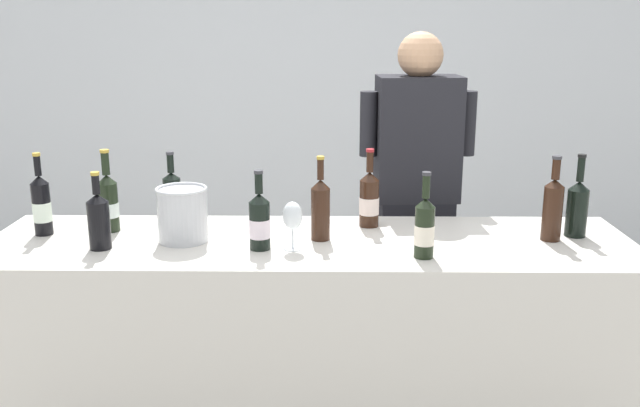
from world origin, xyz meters
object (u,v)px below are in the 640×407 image
Objects in this scene: wine_bottle_3 at (320,208)px; wine_bottle_9 at (99,220)px; wine_bottle_6 at (42,205)px; wine_glass at (292,218)px; wine_bottle_0 at (108,202)px; wine_bottle_5 at (369,199)px; wine_bottle_4 at (425,228)px; wine_bottle_1 at (260,221)px; wine_bottle_2 at (553,207)px; ice_bucket at (182,214)px; person_server at (415,216)px; wine_bottle_8 at (172,199)px; wine_bottle_7 at (577,207)px.

wine_bottle_3 is 0.84m from wine_bottle_9.
wine_bottle_6 reaches higher than wine_glass.
wine_bottle_0 is 0.79m from wine_glass.
wine_bottle_4 is at bearing -65.82° from wine_bottle_5.
wine_bottle_1 is 0.95× the size of wine_bottle_4.
wine_bottle_1 is at bearing -173.78° from wine_bottle_2.
wine_glass is (-0.48, 0.09, 0.01)m from wine_bottle_4.
person_server is at bearing 32.18° from ice_bucket.
wine_bottle_8 is (-0.40, 0.31, 0.01)m from wine_bottle_1.
wine_bottle_8 is 1.46× the size of ice_bucket.
wine_bottle_5 is at bearing 4.42° from wine_bottle_0.
wine_bottle_5 reaches higher than wine_glass.
wine_bottle_1 is 0.91× the size of wine_bottle_3.
wine_bottle_9 is at bearing -161.31° from ice_bucket.
wine_bottle_5 reaches higher than wine_bottle_1.
wine_bottle_7 is 1.06× the size of wine_bottle_8.
wine_bottle_5 is (0.20, 0.19, -0.01)m from wine_bottle_3.
wine_bottle_3 reaches higher than wine_bottle_9.
wine_glass is at bearing -134.60° from wine_bottle_5.
wine_bottle_3 is at bearing 151.26° from wine_bottle_4.
wine_bottle_8 is 1.16m from person_server.
wine_bottle_2 is 1.82× the size of wine_glass.
wine_bottle_0 reaches higher than wine_bottle_9.
wine_bottle_4 is at bearing -21.79° from wine_bottle_8.
wine_bottle_1 is 0.90× the size of wine_bottle_2.
wine_bottle_8 is 1.06× the size of wine_bottle_9.
person_server is at bearing 53.17° from wine_bottle_3.
wine_bottle_3 reaches higher than wine_bottle_5.
ice_bucket is at bearing -177.54° from wine_bottle_3.
wine_bottle_1 is at bearing -17.26° from ice_bucket.
wine_bottle_0 is 1.08× the size of wine_bottle_8.
ice_bucket is at bearing -178.92° from wine_bottle_2.
wine_glass is at bearing -127.47° from person_server.
wine_bottle_5 is at bearing -120.96° from person_server.
wine_bottle_9 is at bearing -150.66° from person_server.
wine_bottle_5 is 0.19× the size of person_server.
wine_bottle_6 is at bearing -160.93° from person_server.
wine_bottle_9 is 1.38× the size of ice_bucket.
wine_bottle_5 is 1.32m from wine_bottle_6.
wine_bottle_0 reaches higher than wine_bottle_2.
wine_bottle_6 reaches higher than ice_bucket.
wine_bottle_3 reaches higher than wine_glass.
wine_bottle_9 is (-1.21, 0.08, 0.00)m from wine_bottle_4.
wine_bottle_0 reaches higher than wine_glass.
wine_bottle_0 is at bearing -159.50° from person_server.
wine_bottle_3 is 1.02m from wine_bottle_7.
wine_bottle_0 reaches higher than wine_bottle_4.
wine_bottle_7 is (1.02, 0.06, -0.01)m from wine_bottle_3.
wine_bottle_4 is 0.43m from wine_bottle_5.
wine_bottle_7 reaches higher than wine_bottle_9.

